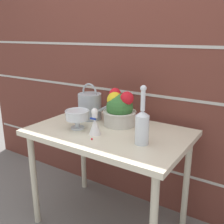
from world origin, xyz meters
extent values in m
plane|color=slate|center=(0.00, 0.00, 0.00)|extent=(12.00, 12.00, 0.00)
cube|color=brown|center=(0.00, 0.44, 1.10)|extent=(3.60, 0.08, 2.20)
cube|color=#B7B2A8|center=(0.00, 0.40, 0.34)|extent=(3.53, 0.00, 0.02)
cube|color=#B7B2A8|center=(0.00, 0.40, 0.92)|extent=(3.53, 0.00, 0.02)
cube|color=#B7B2A8|center=(0.00, 0.40, 1.28)|extent=(3.53, 0.00, 0.02)
cube|color=beige|center=(0.00, 0.00, 0.72)|extent=(1.05, 0.68, 0.04)
cylinder|color=beige|center=(-0.47, -0.28, 0.35)|extent=(0.04, 0.04, 0.70)
cylinder|color=beige|center=(-0.47, 0.28, 0.35)|extent=(0.04, 0.04, 0.70)
cylinder|color=beige|center=(0.47, 0.28, 0.35)|extent=(0.04, 0.04, 0.70)
cylinder|color=#9EA3A8|center=(-0.26, 0.13, 0.84)|extent=(0.18, 0.18, 0.19)
cylinder|color=#9EA3A8|center=(-0.12, 0.13, 0.85)|extent=(0.14, 0.02, 0.09)
cone|color=#9EA3A8|center=(-0.06, 0.13, 0.88)|extent=(0.05, 0.05, 0.06)
torus|color=#9EA3A8|center=(-0.26, 0.13, 0.95)|extent=(0.13, 0.01, 0.13)
cylinder|color=silver|center=(-0.20, -0.09, 0.75)|extent=(0.09, 0.09, 0.01)
cylinder|color=silver|center=(-0.20, -0.09, 0.78)|extent=(0.03, 0.03, 0.05)
sphere|color=silver|center=(-0.20, -0.09, 0.78)|extent=(0.04, 0.04, 0.04)
cylinder|color=silver|center=(-0.20, -0.09, 0.84)|extent=(0.16, 0.16, 0.06)
torus|color=silver|center=(-0.20, -0.09, 0.87)|extent=(0.17, 0.17, 0.01)
cylinder|color=beige|center=(0.00, 0.13, 0.79)|extent=(0.22, 0.22, 0.10)
torus|color=beige|center=(0.00, 0.13, 0.84)|extent=(0.23, 0.23, 0.01)
sphere|color=#387033|center=(0.00, 0.13, 0.87)|extent=(0.19, 0.19, 0.19)
sphere|color=yellow|center=(-0.03, 0.12, 0.92)|extent=(0.11, 0.11, 0.11)
sphere|color=red|center=(-0.06, 0.16, 0.95)|extent=(0.08, 0.08, 0.08)
sphere|color=red|center=(0.06, 0.13, 0.94)|extent=(0.09, 0.09, 0.09)
cylinder|color=silver|center=(0.28, -0.08, 0.83)|extent=(0.08, 0.08, 0.17)
cone|color=silver|center=(0.28, -0.08, 0.93)|extent=(0.08, 0.08, 0.03)
cylinder|color=silver|center=(0.28, -0.08, 1.00)|extent=(0.03, 0.03, 0.12)
sphere|color=silver|center=(0.28, -0.08, 1.07)|extent=(0.04, 0.04, 0.04)
cone|color=white|center=(-0.04, -0.11, 0.80)|extent=(0.08, 0.08, 0.11)
cylinder|color=white|center=(-0.04, -0.11, 0.87)|extent=(0.04, 0.04, 0.04)
sphere|color=white|center=(-0.04, -0.11, 0.89)|extent=(0.04, 0.04, 0.04)
cube|color=#193399|center=(-0.04, -0.13, 0.85)|extent=(0.04, 0.01, 0.01)
sphere|color=red|center=(0.00, -0.19, 0.74)|extent=(0.01, 0.01, 0.01)
camera|label=1|loc=(0.91, -1.37, 1.36)|focal=42.00mm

